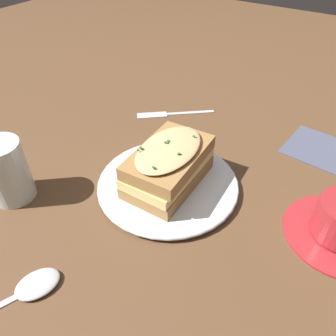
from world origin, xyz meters
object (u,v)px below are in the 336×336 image
sandwich (168,165)px  napkin (326,151)px  dinner_plate (168,184)px  spoon (30,288)px  water_glass (6,171)px  fork (167,114)px

sandwich → napkin: (-0.20, -0.25, -0.05)m
dinner_plate → spoon: dinner_plate is taller
water_glass → napkin: 0.57m
spoon → napkin: 0.56m
spoon → water_glass: bearing=171.1°
sandwich → dinner_plate: bearing=70.5°
fork → napkin: same height
sandwich → water_glass: size_ratio=1.52×
water_glass → spoon: bearing=148.2°
sandwich → spoon: 0.26m
spoon → sandwich: bearing=103.5°
dinner_plate → napkin: size_ratio=1.64×
spoon → fork: bearing=124.4°
spoon → dinner_plate: bearing=103.6°
water_glass → napkin: (-0.40, -0.40, -0.05)m
water_glass → spoon: (-0.16, 0.10, -0.05)m
water_glass → fork: size_ratio=0.72×
sandwich → napkin: size_ratio=1.09×
dinner_plate → sandwich: sandwich is taller
dinner_plate → spoon: 0.26m
fork → spoon: bearing=151.4°
water_glass → napkin: size_ratio=0.72×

